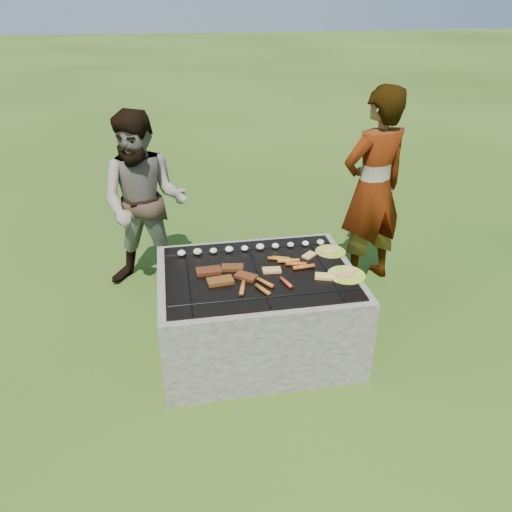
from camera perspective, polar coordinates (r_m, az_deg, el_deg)
The scene contains 10 objects.
lawn at distance 3.62m, azimuth 0.14°, elevation -10.20°, with size 60.00×60.00×0.00m, color #254511.
fire_pit at distance 3.45m, azimuth 0.15°, elevation -6.52°, with size 1.30×1.00×0.62m.
mushrooms at distance 3.53m, azimuth -1.16°, elevation 0.93°, with size 1.06×0.06×0.04m.
pork_slabs at distance 3.23m, azimuth -3.65°, elevation -2.08°, with size 0.39×0.27×0.02m.
sausages at distance 3.24m, azimuth 2.58°, elevation -1.85°, with size 0.55×0.48×0.03m.
bread_on_grate at distance 3.30m, azimuth 5.27°, elevation -1.49°, with size 0.45×0.41×0.02m.
plate_far at distance 3.56m, azimuth 8.51°, elevation 0.49°, with size 0.23×0.23×0.03m.
plate_near at distance 3.29m, azimuth 10.29°, elevation -2.18°, with size 0.31×0.31×0.03m.
cook at distance 4.18m, azimuth 13.23°, elevation 7.43°, with size 0.60×0.39×1.64m, color gray.
bystander at distance 4.11m, azimuth -12.61°, elevation 5.89°, with size 0.72×0.56×1.47m, color gray.
Camera 1 is at (-0.50, -2.80, 2.24)m, focal length 35.00 mm.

